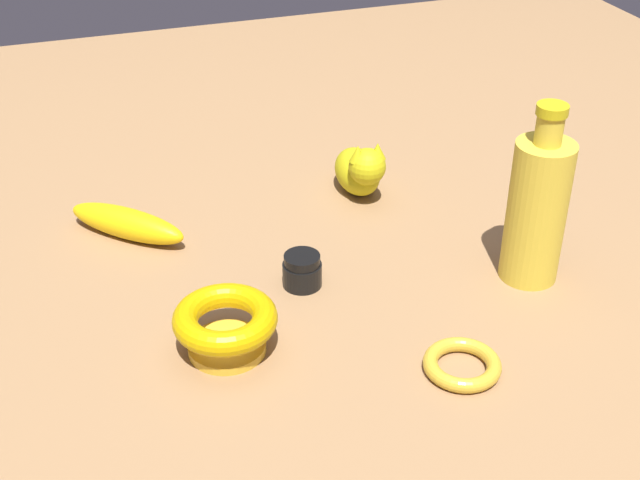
% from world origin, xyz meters
% --- Properties ---
extents(ground, '(2.00, 2.00, 0.00)m').
position_xyz_m(ground, '(0.00, 0.00, 0.00)').
color(ground, '#936D47').
extents(bangle, '(0.08, 0.08, 0.02)m').
position_xyz_m(bangle, '(0.20, 0.09, 0.01)').
color(bangle, gold).
rests_on(bangle, ground).
extents(bottle_tall, '(0.07, 0.07, 0.23)m').
position_xyz_m(bottle_tall, '(0.07, 0.25, 0.10)').
color(bottle_tall, gold).
rests_on(bottle_tall, ground).
extents(nail_polish_jar, '(0.05, 0.05, 0.04)m').
position_xyz_m(nail_polish_jar, '(0.00, -0.02, 0.02)').
color(nail_polish_jar, black).
rests_on(nail_polish_jar, ground).
extents(bowl, '(0.11, 0.11, 0.06)m').
position_xyz_m(bowl, '(0.09, -0.14, 0.04)').
color(bowl, gold).
rests_on(bowl, ground).
extents(banana, '(0.15, 0.15, 0.04)m').
position_xyz_m(banana, '(-0.18, -0.21, 0.02)').
color(banana, yellow).
rests_on(banana, ground).
extents(cat_figurine, '(0.13, 0.06, 0.09)m').
position_xyz_m(cat_figurine, '(-0.19, 0.12, 0.04)').
color(cat_figurine, gold).
rests_on(cat_figurine, ground).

